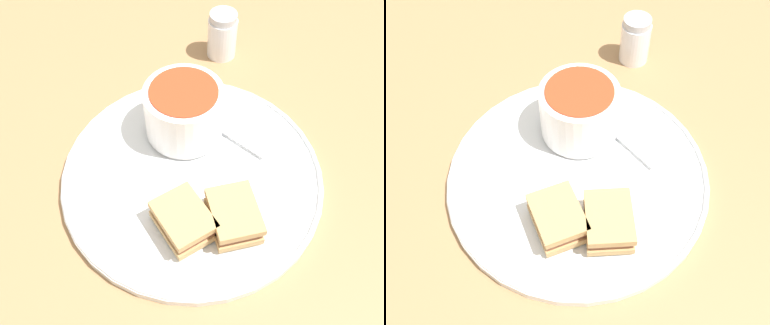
{
  "view_description": "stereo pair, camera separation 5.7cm",
  "coord_description": "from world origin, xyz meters",
  "views": [
    {
      "loc": [
        -0.14,
        -0.3,
        0.5
      ],
      "look_at": [
        0.0,
        0.0,
        0.04
      ],
      "focal_mm": 42.0,
      "sensor_mm": 36.0,
      "label": 1
    },
    {
      "loc": [
        -0.08,
        -0.32,
        0.5
      ],
      "look_at": [
        0.0,
        0.0,
        0.04
      ],
      "focal_mm": 42.0,
      "sensor_mm": 36.0,
      "label": 2
    }
  ],
  "objects": [
    {
      "name": "ground_plane",
      "position": [
        0.0,
        0.0,
        0.0
      ],
      "size": [
        2.4,
        2.4,
        0.0
      ],
      "primitive_type": "plane",
      "color": "#9E754C"
    },
    {
      "name": "soup_bowl",
      "position": [
        0.02,
        0.07,
        0.06
      ],
      "size": [
        0.11,
        0.11,
        0.08
      ],
      "color": "white",
      "rests_on": "plate"
    },
    {
      "name": "sandwich_half_near",
      "position": [
        -0.04,
        -0.07,
        0.03
      ],
      "size": [
        0.06,
        0.08,
        0.03
      ],
      "rotation": [
        0.0,
        0.0,
        4.85
      ],
      "color": "tan",
      "rests_on": "plate"
    },
    {
      "name": "sandwich_half_far",
      "position": [
        0.01,
        -0.09,
        0.03
      ],
      "size": [
        0.07,
        0.08,
        0.03
      ],
      "rotation": [
        0.0,
        0.0,
        4.52
      ],
      "color": "tan",
      "rests_on": "plate"
    },
    {
      "name": "plate",
      "position": [
        0.0,
        0.0,
        0.01
      ],
      "size": [
        0.34,
        0.34,
        0.02
      ],
      "color": "white",
      "rests_on": "ground_plane"
    },
    {
      "name": "salt_shaker",
      "position": [
        0.15,
        0.21,
        0.04
      ],
      "size": [
        0.05,
        0.05,
        0.08
      ],
      "color": "silver",
      "rests_on": "ground_plane"
    },
    {
      "name": "spoon",
      "position": [
        0.06,
        0.05,
        0.02
      ],
      "size": [
        0.06,
        0.1,
        0.01
      ],
      "rotation": [
        0.0,
        0.0,
        8.29
      ],
      "color": "silver",
      "rests_on": "plate"
    }
  ]
}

